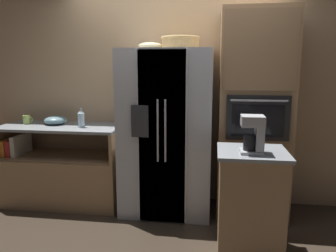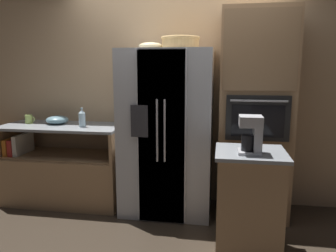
% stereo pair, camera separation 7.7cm
% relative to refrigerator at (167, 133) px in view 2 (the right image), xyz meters
% --- Properties ---
extents(ground_plane, '(20.00, 20.00, 0.00)m').
position_rel_refrigerator_xyz_m(ground_plane, '(0.05, -0.04, -0.90)').
color(ground_plane, '#382D23').
extents(wall_back, '(12.00, 0.06, 2.80)m').
position_rel_refrigerator_xyz_m(wall_back, '(0.05, 0.39, 0.50)').
color(wall_back, tan).
rests_on(wall_back, ground_plane).
extents(counter_left, '(1.42, 0.64, 0.94)m').
position_rel_refrigerator_xyz_m(counter_left, '(-1.27, 0.04, -0.56)').
color(counter_left, '#A87F56').
rests_on(counter_left, ground_plane).
extents(refrigerator, '(0.98, 0.74, 1.80)m').
position_rel_refrigerator_xyz_m(refrigerator, '(0.00, 0.00, 0.00)').
color(refrigerator, silver).
rests_on(refrigerator, ground_plane).
extents(wall_oven, '(0.74, 0.65, 2.19)m').
position_rel_refrigerator_xyz_m(wall_oven, '(0.93, 0.06, 0.20)').
color(wall_oven, '#A87F56').
rests_on(wall_oven, ground_plane).
extents(island_counter, '(0.58, 0.55, 0.92)m').
position_rel_refrigerator_xyz_m(island_counter, '(0.84, -0.77, -0.44)').
color(island_counter, '#A87F56').
rests_on(island_counter, ground_plane).
extents(wicker_basket, '(0.41, 0.41, 0.13)m').
position_rel_refrigerator_xyz_m(wicker_basket, '(0.14, 0.03, 0.97)').
color(wicker_basket, tan).
rests_on(wicker_basket, refrigerator).
extents(fruit_bowl, '(0.25, 0.25, 0.07)m').
position_rel_refrigerator_xyz_m(fruit_bowl, '(-0.18, 0.02, 0.93)').
color(fruit_bowl, beige).
rests_on(fruit_bowl, refrigerator).
extents(bottle_tall, '(0.07, 0.07, 0.22)m').
position_rel_refrigerator_xyz_m(bottle_tall, '(-0.97, -0.03, 0.14)').
color(bottle_tall, silver).
rests_on(bottle_tall, counter_left).
extents(mug, '(0.12, 0.08, 0.11)m').
position_rel_refrigerator_xyz_m(mug, '(-1.71, 0.09, 0.09)').
color(mug, '#B2D166').
rests_on(mug, counter_left).
extents(mixing_bowl, '(0.26, 0.26, 0.10)m').
position_rel_refrigerator_xyz_m(mixing_bowl, '(-1.35, 0.11, 0.09)').
color(mixing_bowl, '#668C99').
rests_on(mixing_bowl, counter_left).
extents(coffee_maker, '(0.18, 0.19, 0.31)m').
position_rel_refrigerator_xyz_m(coffee_maker, '(0.84, -0.84, 0.19)').
color(coffee_maker, '#B2B2B7').
rests_on(coffee_maker, island_counter).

